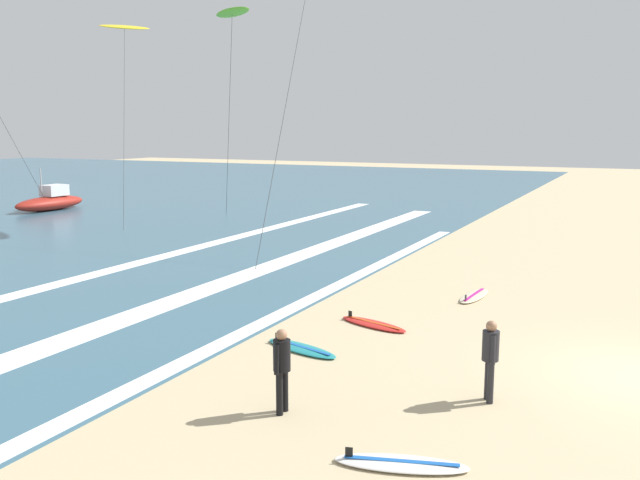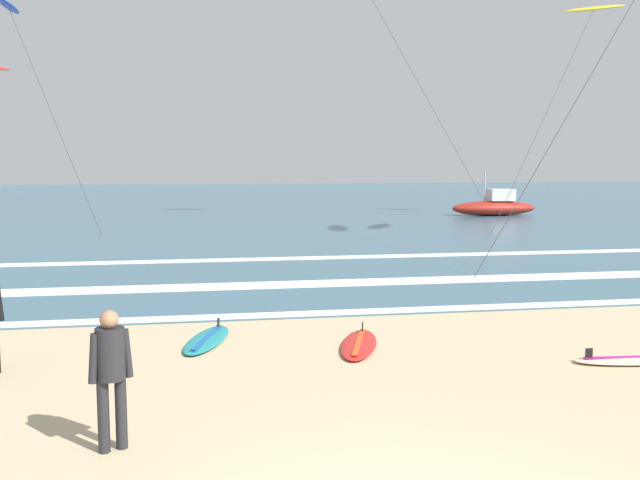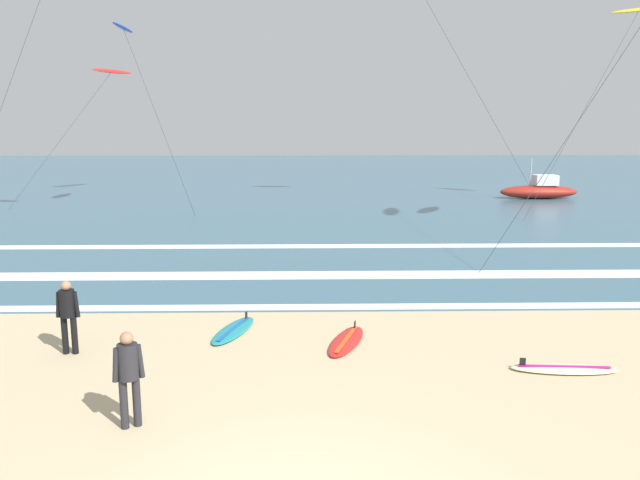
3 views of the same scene
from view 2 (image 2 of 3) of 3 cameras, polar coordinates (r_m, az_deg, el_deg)
name	(u,v)px [view 2 (image 2 of 3)]	position (r m, az deg, el deg)	size (l,w,h in m)	color
ocean_surface	(219,201)	(59.13, -8.20, 3.20)	(140.00, 90.00, 0.01)	#386075
wave_foam_shoreline	(248,316)	(14.80, -5.91, -6.16)	(37.05, 0.54, 0.01)	white
wave_foam_mid_break	(219,287)	(18.30, -8.19, -3.77)	(53.54, 1.09, 0.01)	white
wave_foam_outer_break	(242,260)	(23.21, -6.33, -1.60)	(56.26, 0.80, 0.01)	white
surfer_left_far	(111,367)	(8.21, -16.66, -9.87)	(0.50, 0.32, 1.60)	#232328
surfboard_left_pile	(207,339)	(12.86, -9.18, -7.99)	(1.16, 2.18, 0.25)	teal
surfboard_right_spare	(637,359)	(12.56, 24.39, -8.84)	(2.14, 0.76, 0.25)	beige
surfboard_near_water	(359,344)	(12.39, 3.19, -8.46)	(1.21, 2.18, 0.25)	red
kite_yellow_mid_center	(593,10)	(43.14, 21.35, 17.05)	(10.25, 8.39, 11.83)	yellow
kite_blue_far_right	(8,7)	(35.37, -24.03, 16.95)	(4.36, 3.56, 10.30)	blue
offshore_boat	(495,207)	(43.33, 14.01, 2.66)	(5.20, 1.71, 2.70)	maroon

